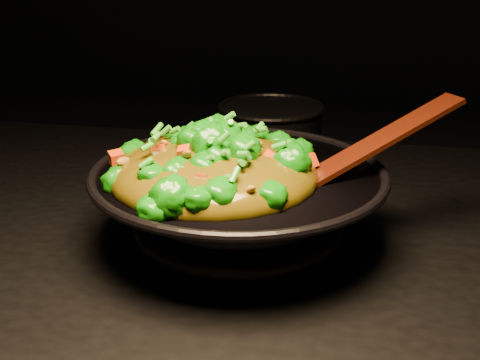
# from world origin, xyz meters

# --- Properties ---
(wok) EXTENTS (0.47, 0.47, 0.11)m
(wok) POSITION_xyz_m (0.10, -0.05, 0.95)
(wok) COLOR black
(wok) RESTS_ON stovetop
(stir_fry) EXTENTS (0.33, 0.33, 0.09)m
(stir_fry) POSITION_xyz_m (0.07, -0.08, 1.05)
(stir_fry) COLOR #137708
(stir_fry) RESTS_ON wok
(spatula) EXTENTS (0.22, 0.16, 0.10)m
(spatula) POSITION_xyz_m (0.27, -0.01, 1.05)
(spatula) COLOR #3E1B07
(spatula) RESTS_ON wok
(back_pot) EXTENTS (0.22, 0.22, 0.11)m
(back_pot) POSITION_xyz_m (0.09, 0.31, 0.95)
(back_pot) COLOR black
(back_pot) RESTS_ON stovetop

